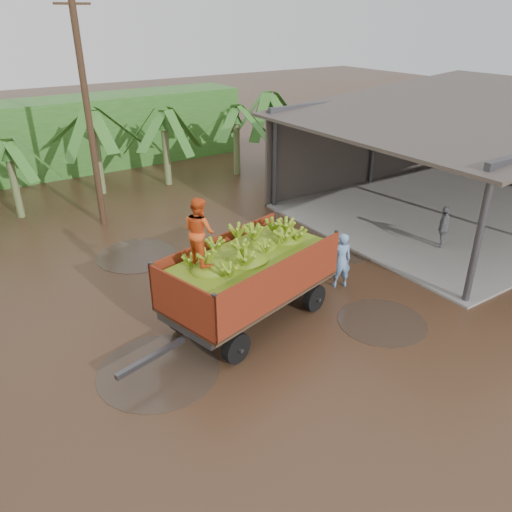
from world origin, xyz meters
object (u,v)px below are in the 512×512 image
Objects in this scene: man_grey at (443,228)px; utility_pole at (88,114)px; man_blue at (341,260)px; banana_trailer at (249,274)px.

utility_pole reaches higher than man_grey.
utility_pole is (-4.33, 8.79, 3.36)m from man_blue.
man_blue reaches higher than man_grey.
banana_trailer is at bearing -83.18° from utility_pole.
utility_pole reaches higher than banana_trailer.
banana_trailer reaches higher than man_grey.
man_blue is 4.76m from man_grey.
banana_trailer is 3.32m from man_blue.
man_grey is 13.08m from utility_pole.
man_blue is 0.21× the size of utility_pole.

